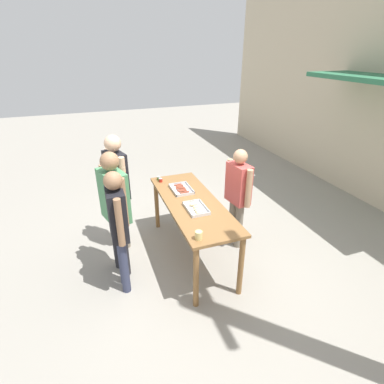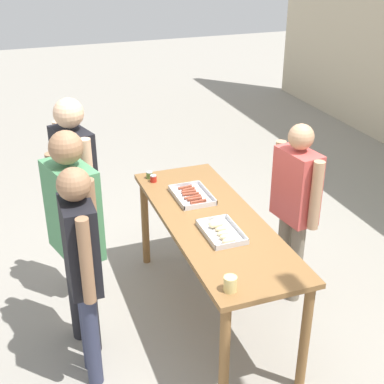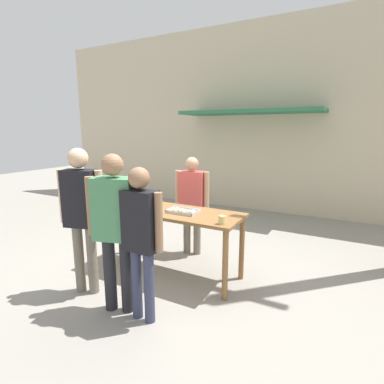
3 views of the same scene
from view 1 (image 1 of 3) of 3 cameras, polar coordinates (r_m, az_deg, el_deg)
name	(u,v)px [view 1 (image 1 of 3)]	position (r m, az deg, el deg)	size (l,w,h in m)	color
ground_plane	(192,254)	(4.70, 0.00, -11.80)	(24.00, 24.00, 0.00)	gray
serving_table	(192,209)	(4.26, 0.00, -3.32)	(2.04, 0.72, 0.92)	brown
food_tray_sausages	(181,189)	(4.53, -2.03, 0.50)	(0.42, 0.29, 0.04)	silver
food_tray_buns	(196,208)	(3.99, 0.78, -3.10)	(0.40, 0.26, 0.06)	silver
condiment_jar_mustard	(159,178)	(4.89, -6.37, 2.61)	(0.06, 0.06, 0.06)	#567A38
condiment_jar_ketchup	(161,180)	(4.82, -5.99, 2.26)	(0.06, 0.06, 0.06)	#B22319
beer_cup	(199,235)	(3.40, 1.27, -8.24)	(0.08, 0.08, 0.10)	#DBC67A
person_server_behind_table	(238,191)	(4.51, 8.75, 0.25)	(0.56, 0.27, 1.59)	#756B5B
person_customer_holding_hotdog	(117,183)	(4.52, -14.05, 1.74)	(0.56, 0.32, 1.80)	#756B5B
person_customer_with_cup	(118,222)	(3.69, -13.89, -5.65)	(0.52, 0.21, 1.65)	#333851
person_customer_waiting_in_line	(115,205)	(3.97, -14.44, -2.46)	(0.62, 0.36, 1.76)	#232328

